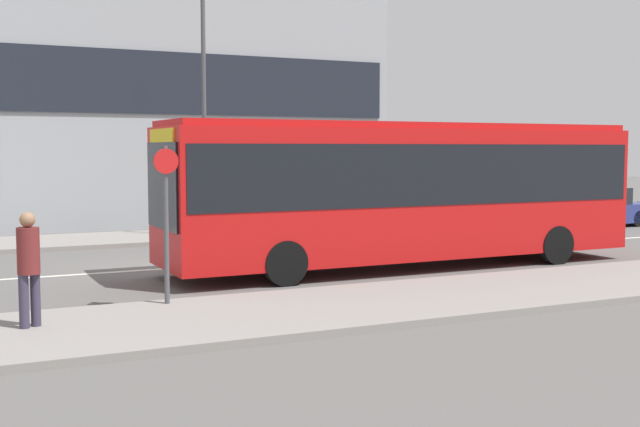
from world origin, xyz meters
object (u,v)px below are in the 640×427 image
(city_bus, at_px, (405,185))
(street_lamp, at_px, (204,83))
(pedestrian_near_stop, at_px, (29,262))
(bus_stop_sign, at_px, (166,212))
(parked_car_0, at_px, (485,215))
(parked_car_1, at_px, (596,208))

(city_bus, bearing_deg, street_lamp, 106.29)
(street_lamp, bearing_deg, pedestrian_near_stop, -119.56)
(bus_stop_sign, bearing_deg, parked_car_0, 31.74)
(parked_car_1, distance_m, street_lamp, 15.06)
(parked_car_0, relative_size, parked_car_1, 1.07)
(parked_car_0, distance_m, parked_car_1, 5.14)
(city_bus, xyz_separation_m, pedestrian_near_stop, (-8.94, -3.60, -0.85))
(pedestrian_near_stop, xyz_separation_m, street_lamp, (6.37, 11.22, 3.74))
(parked_car_1, height_order, pedestrian_near_stop, pedestrian_near_stop)
(parked_car_1, height_order, street_lamp, street_lamp)
(city_bus, xyz_separation_m, parked_car_0, (6.61, 5.47, -1.38))
(parked_car_0, height_order, pedestrian_near_stop, pedestrian_near_stop)
(city_bus, height_order, parked_car_1, city_bus)
(city_bus, distance_m, parked_car_0, 8.69)
(parked_car_0, xyz_separation_m, pedestrian_near_stop, (-15.55, -9.07, 0.53))
(parked_car_0, height_order, bus_stop_sign, bus_stop_sign)
(parked_car_0, bearing_deg, city_bus, -140.38)
(parked_car_0, relative_size, bus_stop_sign, 1.63)
(parked_car_0, distance_m, pedestrian_near_stop, 18.01)
(parked_car_1, bearing_deg, city_bus, -154.37)
(city_bus, height_order, street_lamp, street_lamp)
(pedestrian_near_stop, distance_m, street_lamp, 13.43)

